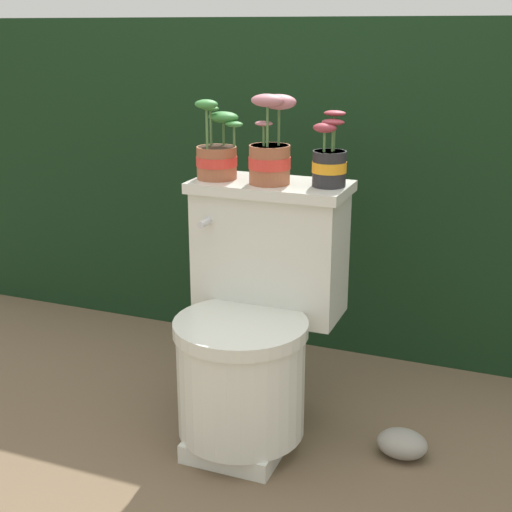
% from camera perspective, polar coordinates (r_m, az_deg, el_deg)
% --- Properties ---
extents(ground_plane, '(12.00, 12.00, 0.00)m').
position_cam_1_polar(ground_plane, '(2.14, -0.28, -14.41)').
color(ground_plane, brown).
extents(hedge_backdrop, '(3.21, 1.07, 1.18)m').
position_cam_1_polar(hedge_backdrop, '(3.02, 8.33, 7.07)').
color(hedge_backdrop, black).
rests_on(hedge_backdrop, ground).
extents(toilet, '(0.45, 0.53, 0.73)m').
position_cam_1_polar(toilet, '(2.03, -0.17, -5.33)').
color(toilet, silver).
rests_on(toilet, ground).
extents(potted_plant_left, '(0.13, 0.14, 0.23)m').
position_cam_1_polar(potted_plant_left, '(2.07, -3.13, 8.17)').
color(potted_plant_left, '#9E5638').
rests_on(potted_plant_left, toilet).
extents(potted_plant_midleft, '(0.13, 0.12, 0.25)m').
position_cam_1_polar(potted_plant_midleft, '(1.99, 1.16, 8.40)').
color(potted_plant_midleft, '#9E5638').
rests_on(potted_plant_midleft, toilet).
extents(potted_plant_middle, '(0.10, 0.10, 0.21)m').
position_cam_1_polar(potted_plant_middle, '(1.97, 5.88, 7.51)').
color(potted_plant_middle, '#262628').
rests_on(potted_plant_middle, toilet).
extents(garden_stone, '(0.14, 0.11, 0.08)m').
position_cam_1_polar(garden_stone, '(2.09, 11.61, -14.49)').
color(garden_stone, gray).
rests_on(garden_stone, ground).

